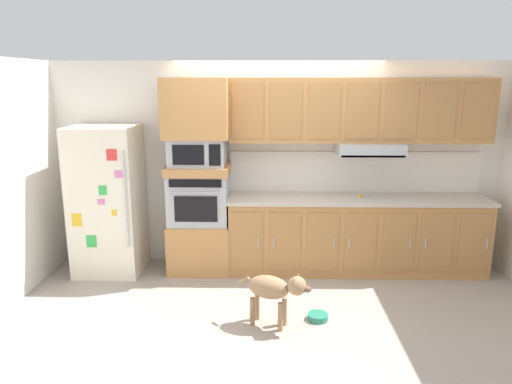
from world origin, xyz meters
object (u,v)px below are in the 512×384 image
(built_in_oven, at_px, (199,198))
(screwdriver, at_px, (361,195))
(dog, at_px, (275,289))
(refrigerator, at_px, (108,200))
(microwave, at_px, (198,151))
(dog_food_bowl, at_px, (318,317))

(built_in_oven, bearing_deg, screwdriver, 0.81)
(dog, bearing_deg, refrigerator, 166.98)
(refrigerator, xyz_separation_m, built_in_oven, (1.08, 0.07, 0.02))
(dog, bearing_deg, microwave, 143.35)
(refrigerator, height_order, dog_food_bowl, refrigerator)
(screwdriver, bearing_deg, dog_food_bowl, -115.73)
(screwdriver, height_order, dog_food_bowl, screwdriver)
(screwdriver, xyz_separation_m, dog_food_bowl, (-0.63, -1.30, -0.90))
(refrigerator, distance_m, dog_food_bowl, 2.81)
(microwave, bearing_deg, refrigerator, -176.43)
(microwave, bearing_deg, dog_food_bowl, -44.06)
(refrigerator, xyz_separation_m, microwave, (1.08, 0.07, 0.58))
(microwave, height_order, screwdriver, microwave)
(screwdriver, bearing_deg, dog, -126.41)
(screwdriver, bearing_deg, microwave, -179.19)
(built_in_oven, bearing_deg, refrigerator, -176.43)
(refrigerator, distance_m, dog, 2.43)
(refrigerator, height_order, screwdriver, refrigerator)
(built_in_oven, xyz_separation_m, dog_food_bowl, (1.31, -1.27, -0.87))
(dog, xyz_separation_m, dog_food_bowl, (0.43, 0.13, -0.35))
(microwave, height_order, dog, microwave)
(built_in_oven, distance_m, microwave, 0.56)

